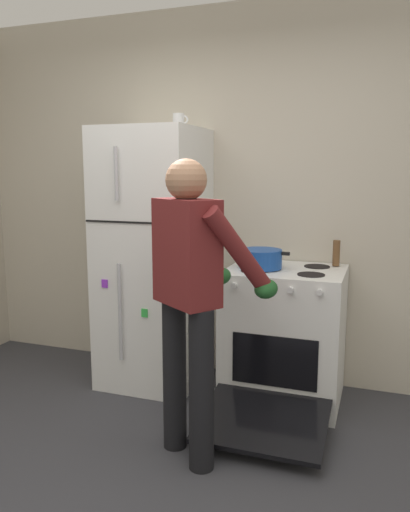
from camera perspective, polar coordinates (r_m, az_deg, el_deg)
kitchen_wall_back at (r=3.78m, az=3.81°, el=6.72°), size 6.00×0.10×2.70m
refrigerator at (r=3.65m, az=-5.79°, el=-0.26°), size 0.68×0.72×1.83m
stove_range at (r=3.46m, az=8.90°, el=-8.99°), size 0.76×1.21×0.91m
person_cook at (r=2.62m, az=-1.43°, el=-3.31°), size 0.65×0.69×1.60m
red_pot at (r=3.33m, az=6.33°, el=-0.31°), size 0.38×0.28×0.12m
coffee_mug at (r=3.59m, az=-2.97°, el=15.06°), size 0.11×0.08×0.10m
pepper_mill at (r=3.50m, az=14.62°, el=0.33°), size 0.05×0.05×0.17m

